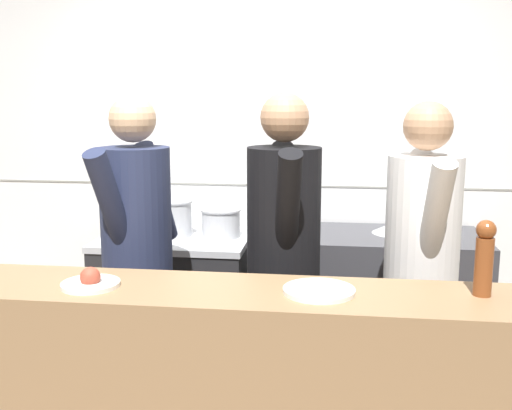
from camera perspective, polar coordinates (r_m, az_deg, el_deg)
name	(u,v)px	position (r m, az deg, el deg)	size (l,w,h in m)	color
wall_back_tiled	(261,163)	(4.12, 0.50, 4.03)	(8.00, 0.06, 2.60)	white
oven_range	(177,300)	(4.02, -7.55, -8.93)	(0.96, 0.71, 0.86)	#232326
prep_counter	(368,305)	(3.89, 10.59, -9.34)	(1.38, 0.65, 0.91)	#38383D
stock_pot	(131,216)	(3.95, -11.77, -1.05)	(0.28, 0.28, 0.24)	beige
sauce_pot	(174,217)	(3.89, -7.84, -1.15)	(0.25, 0.25, 0.23)	#B7BABF
braising_pot	(221,222)	(3.84, -3.37, -1.62)	(0.26, 0.26, 0.18)	#B7BABF
mixing_bowl_steel	(396,227)	(3.82, 13.20, -2.09)	(0.29, 0.29, 0.07)	#B7BABF
plated_dish_main	(91,282)	(2.48, -15.48, -7.05)	(0.23, 0.23, 0.08)	white
plated_dish_appetiser	(319,291)	(2.33, 6.01, -8.11)	(0.28, 0.28, 0.02)	white
pepper_mill	(484,256)	(2.41, 20.92, -4.59)	(0.07, 0.07, 0.29)	brown
chef_head_cook	(137,250)	(3.12, -11.24, -4.21)	(0.43, 0.77, 1.76)	black
chef_sous	(283,254)	(2.96, 2.63, -4.70)	(0.41, 0.77, 1.77)	black
chef_line	(421,262)	(3.00, 15.45, -5.30)	(0.38, 0.76, 1.73)	black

